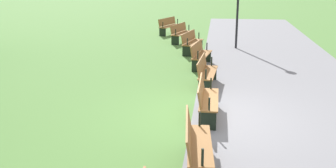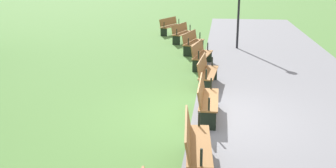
% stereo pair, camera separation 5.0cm
% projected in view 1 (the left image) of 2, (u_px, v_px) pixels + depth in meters
% --- Properties ---
extents(ground_plane, '(120.00, 120.00, 0.00)m').
position_uv_depth(ground_plane, '(209.00, 117.00, 9.86)').
color(ground_plane, '#54843D').
extents(path_paving, '(41.04, 5.30, 0.01)m').
position_uv_depth(path_paving, '(303.00, 121.00, 9.59)').
color(path_paving, gray).
rests_on(path_paving, ground).
extents(bench_0, '(1.86, 1.12, 0.89)m').
position_uv_depth(bench_0, '(169.00, 25.00, 22.35)').
color(bench_0, '#996633').
rests_on(bench_0, ground).
extents(bench_1, '(1.87, 1.00, 0.89)m').
position_uv_depth(bench_1, '(181.00, 32.00, 19.87)').
color(bench_1, '#996633').
rests_on(bench_1, ground).
extents(bench_2, '(1.87, 0.87, 0.89)m').
position_uv_depth(bench_2, '(191.00, 42.00, 17.35)').
color(bench_2, '#996633').
rests_on(bench_2, ground).
extents(bench_3, '(1.86, 0.74, 0.89)m').
position_uv_depth(bench_3, '(200.00, 54.00, 14.81)').
color(bench_3, '#996633').
rests_on(bench_3, ground).
extents(bench_4, '(1.84, 0.61, 0.89)m').
position_uv_depth(bench_4, '(206.00, 72.00, 12.27)').
color(bench_4, '#996633').
rests_on(bench_4, ground).
extents(bench_5, '(1.81, 0.47, 0.89)m').
position_uv_depth(bench_5, '(206.00, 98.00, 9.74)').
color(bench_5, '#996633').
rests_on(bench_5, ground).
extents(bench_6, '(1.84, 0.61, 0.89)m').
position_uv_depth(bench_6, '(196.00, 143.00, 7.23)').
color(bench_6, '#996633').
rests_on(bench_6, ground).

